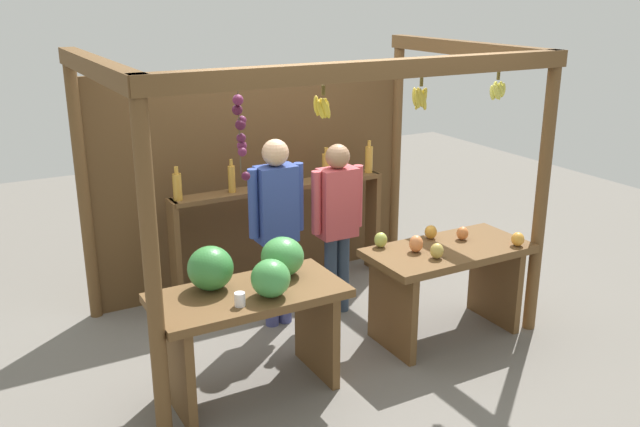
# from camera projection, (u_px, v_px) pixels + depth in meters

# --- Properties ---
(ground_plane) EXTENTS (12.00, 12.00, 0.00)m
(ground_plane) POSITION_uv_depth(u_px,v_px,m) (309.00, 321.00, 5.87)
(ground_plane) COLOR slate
(ground_plane) RESTS_ON ground
(market_stall) EXTENTS (3.21, 2.08, 2.26)m
(market_stall) POSITION_uv_depth(u_px,v_px,m) (283.00, 158.00, 5.83)
(market_stall) COLOR brown
(market_stall) RESTS_ON ground
(fruit_counter_left) EXTENTS (1.30, 0.69, 1.06)m
(fruit_counter_left) POSITION_uv_depth(u_px,v_px,m) (250.00, 298.00, 4.69)
(fruit_counter_left) COLOR brown
(fruit_counter_left) RESTS_ON ground
(fruit_counter_right) EXTENTS (1.30, 0.66, 0.89)m
(fruit_counter_right) POSITION_uv_depth(u_px,v_px,m) (447.00, 271.00, 5.48)
(fruit_counter_right) COLOR brown
(fruit_counter_right) RESTS_ON ground
(bottle_shelf_unit) EXTENTS (2.06, 0.22, 1.31)m
(bottle_shelf_unit) POSITION_uv_depth(u_px,v_px,m) (282.00, 208.00, 6.30)
(bottle_shelf_unit) COLOR brown
(bottle_shelf_unit) RESTS_ON ground
(vendor_man) EXTENTS (0.48, 0.21, 1.58)m
(vendor_man) POSITION_uv_depth(u_px,v_px,m) (277.00, 217.00, 5.55)
(vendor_man) COLOR #40447F
(vendor_man) RESTS_ON ground
(vendor_woman) EXTENTS (0.48, 0.20, 1.49)m
(vendor_woman) POSITION_uv_depth(u_px,v_px,m) (337.00, 215.00, 5.78)
(vendor_woman) COLOR #2C3C51
(vendor_woman) RESTS_ON ground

